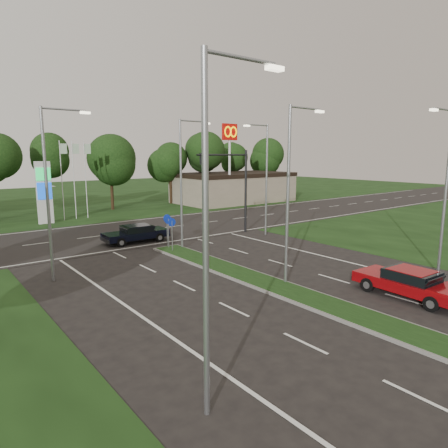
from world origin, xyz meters
TOP-DOWN VIEW (x-y plane):
  - ground at (0.00, 0.00)m, footprint 160.00×160.00m
  - verge_far at (0.00, 55.00)m, footprint 160.00×50.00m
  - cross_road at (0.00, 24.00)m, footprint 160.00×12.00m
  - median_kerb at (0.00, 4.00)m, footprint 2.00×26.00m
  - commercial_building at (22.00, 36.00)m, footprint 16.00×9.00m
  - streetlight_median_near at (1.00, 6.00)m, footprint 2.53×0.22m
  - streetlight_median_far at (1.00, 16.00)m, footprint 2.53×0.22m
  - streetlight_left_near at (-8.30, 0.00)m, footprint 2.53×0.22m
  - streetlight_left_far at (-8.30, 14.00)m, footprint 2.53×0.22m
  - streetlight_right_far at (8.80, 16.00)m, footprint 2.53×0.22m
  - streetlight_right_near at (8.80, 2.00)m, footprint 2.53×0.22m
  - traffic_signal at (7.19, 18.00)m, footprint 5.10×0.42m
  - median_signs at (0.00, 16.40)m, footprint 1.16×1.76m
  - gas_pylon at (-3.79, 33.05)m, footprint 5.80×1.26m
  - mcdonalds_sign at (18.00, 31.97)m, footprint 2.20×0.47m
  - treeline_far at (0.10, 39.93)m, footprint 6.00×6.00m
  - red_sedan at (3.99, 1.12)m, footprint 2.22×4.97m
  - navy_sedan at (-0.82, 20.00)m, footprint 4.87×2.16m

SIDE VIEW (x-z plane):
  - ground at x=0.00m, z-range 0.00..0.00m
  - verge_far at x=0.00m, z-range -0.01..0.01m
  - cross_road at x=0.00m, z-range -0.01..0.01m
  - median_kerb at x=0.00m, z-range 0.00..0.12m
  - navy_sedan at x=-0.82m, z-range 0.05..1.37m
  - red_sedan at x=3.99m, z-range 0.05..1.39m
  - median_signs at x=0.00m, z-range 0.52..2.90m
  - commercial_building at x=22.00m, z-range 0.00..4.00m
  - gas_pylon at x=-3.79m, z-range -0.80..7.20m
  - traffic_signal at x=7.19m, z-range 1.15..8.15m
  - streetlight_median_near at x=1.00m, z-range 0.58..9.58m
  - streetlight_median_far at x=1.00m, z-range 0.58..9.58m
  - streetlight_left_near at x=-8.30m, z-range 0.58..9.58m
  - streetlight_left_far at x=-8.30m, z-range 0.58..9.58m
  - streetlight_right_far at x=8.80m, z-range 0.58..9.58m
  - streetlight_right_near at x=8.80m, z-range 0.58..9.58m
  - treeline_far at x=0.10m, z-range 1.88..11.78m
  - mcdonalds_sign at x=18.00m, z-range 2.79..13.19m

